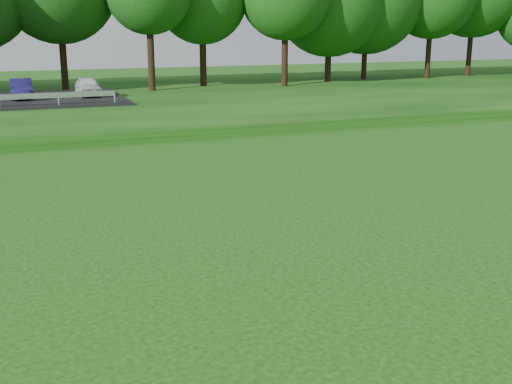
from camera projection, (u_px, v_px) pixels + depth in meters
name	position (u px, v px, depth m)	size (l,w,h in m)	color
berm	(283.00, 94.00, 46.80)	(130.00, 30.00, 0.60)	#0F410C
walking_path	(388.00, 125.00, 34.25)	(130.00, 1.60, 0.04)	gray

